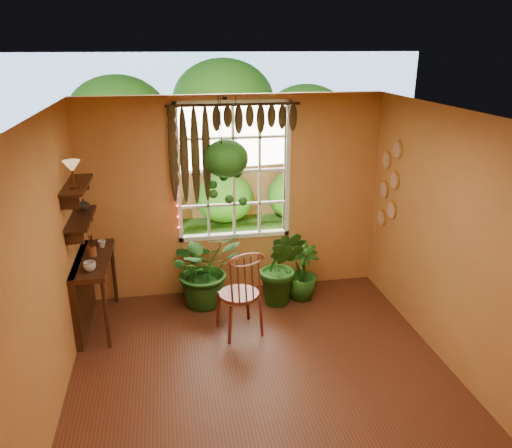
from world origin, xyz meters
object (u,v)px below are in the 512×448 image
at_px(potted_plant_left, 205,268).
at_px(potted_plant_mid, 282,267).
at_px(windsor_chair, 240,305).
at_px(hanging_basket, 226,163).
at_px(counter_ledge, 86,285).

relative_size(potted_plant_left, potted_plant_mid, 0.98).
bearing_deg(potted_plant_left, potted_plant_mid, -10.27).
xyz_separation_m(windsor_chair, hanging_basket, (-0.03, 0.90, 1.52)).
height_order(potted_plant_left, potted_plant_mid, potted_plant_mid).
distance_m(potted_plant_mid, hanging_basket, 1.54).
bearing_deg(potted_plant_mid, windsor_chair, -136.58).
bearing_deg(potted_plant_mid, counter_ledge, -177.64).
xyz_separation_m(potted_plant_left, potted_plant_mid, (1.00, -0.18, 0.01)).
bearing_deg(windsor_chair, counter_ledge, 150.08).
distance_m(potted_plant_left, hanging_basket, 1.41).
height_order(windsor_chair, potted_plant_left, windsor_chair).
height_order(windsor_chair, potted_plant_mid, windsor_chair).
relative_size(potted_plant_mid, hanging_basket, 0.78).
distance_m(windsor_chair, potted_plant_mid, 0.90).
bearing_deg(counter_ledge, potted_plant_left, 10.95).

